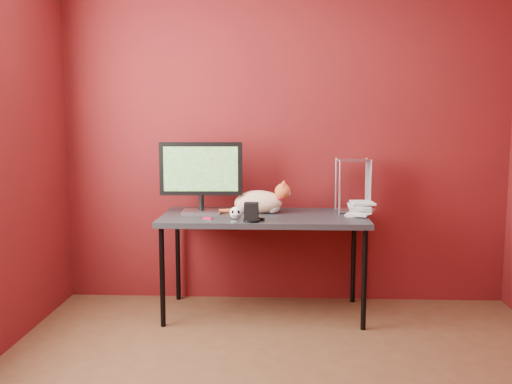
{
  "coord_description": "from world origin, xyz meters",
  "views": [
    {
      "loc": [
        -0.02,
        -2.76,
        1.47
      ],
      "look_at": [
        -0.2,
        1.15,
        0.95
      ],
      "focal_mm": 40.0,
      "sensor_mm": 36.0,
      "label": 1
    }
  ],
  "objects_px": {
    "desk": "(264,222)",
    "cat": "(260,201)",
    "skull_mug": "(236,213)",
    "book_stack": "(351,140)",
    "speaker": "(251,213)",
    "monitor": "(201,174)"
  },
  "relations": [
    {
      "from": "book_stack",
      "to": "cat",
      "type": "bearing_deg",
      "value": 175.89
    },
    {
      "from": "desk",
      "to": "cat",
      "type": "relative_size",
      "value": 2.8
    },
    {
      "from": "speaker",
      "to": "book_stack",
      "type": "distance_m",
      "value": 0.92
    },
    {
      "from": "desk",
      "to": "book_stack",
      "type": "distance_m",
      "value": 0.87
    },
    {
      "from": "skull_mug",
      "to": "book_stack",
      "type": "relative_size",
      "value": 0.08
    },
    {
      "from": "cat",
      "to": "speaker",
      "type": "bearing_deg",
      "value": -85.04
    },
    {
      "from": "cat",
      "to": "skull_mug",
      "type": "xyz_separation_m",
      "value": [
        -0.15,
        -0.28,
        -0.04
      ]
    },
    {
      "from": "cat",
      "to": "book_stack",
      "type": "relative_size",
      "value": 0.49
    },
    {
      "from": "skull_mug",
      "to": "book_stack",
      "type": "height_order",
      "value": "book_stack"
    },
    {
      "from": "monitor",
      "to": "cat",
      "type": "xyz_separation_m",
      "value": [
        0.43,
        0.04,
        -0.21
      ]
    },
    {
      "from": "speaker",
      "to": "cat",
      "type": "bearing_deg",
      "value": 85.35
    },
    {
      "from": "cat",
      "to": "skull_mug",
      "type": "relative_size",
      "value": 5.88
    },
    {
      "from": "monitor",
      "to": "book_stack",
      "type": "height_order",
      "value": "book_stack"
    },
    {
      "from": "desk",
      "to": "cat",
      "type": "distance_m",
      "value": 0.17
    },
    {
      "from": "monitor",
      "to": "speaker",
      "type": "bearing_deg",
      "value": -42.67
    },
    {
      "from": "monitor",
      "to": "skull_mug",
      "type": "xyz_separation_m",
      "value": [
        0.28,
        -0.24,
        -0.25
      ]
    },
    {
      "from": "speaker",
      "to": "desk",
      "type": "bearing_deg",
      "value": 75.99
    },
    {
      "from": "skull_mug",
      "to": "book_stack",
      "type": "distance_m",
      "value": 0.99
    },
    {
      "from": "monitor",
      "to": "speaker",
      "type": "xyz_separation_m",
      "value": [
        0.39,
        -0.33,
        -0.23
      ]
    },
    {
      "from": "cat",
      "to": "speaker",
      "type": "relative_size",
      "value": 4.01
    },
    {
      "from": "desk",
      "to": "skull_mug",
      "type": "relative_size",
      "value": 16.44
    },
    {
      "from": "desk",
      "to": "skull_mug",
      "type": "distance_m",
      "value": 0.28
    }
  ]
}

